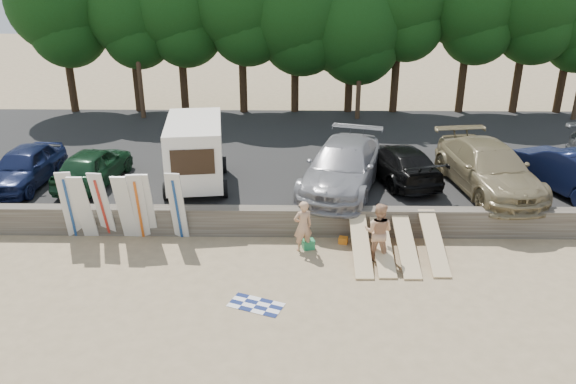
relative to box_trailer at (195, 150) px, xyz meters
name	(u,v)px	position (x,y,z in m)	size (l,w,h in m)	color
ground	(341,279)	(5.28, -5.81, -2.16)	(120.00, 120.00, 0.00)	tan
seawall	(336,222)	(5.28, -2.81, -1.66)	(44.00, 0.50, 1.00)	#6B6356
parking_lot	(326,156)	(5.28, 4.69, -1.81)	(44.00, 14.50, 0.70)	#282828
treeline	(315,5)	(4.84, 11.74, 4.47)	(33.32, 6.37, 9.37)	#382616
utility_poles	(361,31)	(7.28, 10.19, 3.27)	(25.80, 0.26, 9.00)	#473321
box_trailer	(195,150)	(0.00, 0.00, 0.00)	(2.76, 4.32, 2.60)	white
car_0	(24,167)	(-6.70, -0.07, -0.69)	(1.80, 4.49, 1.53)	#111A3D
car_1	(93,166)	(-4.07, 0.13, -0.71)	(1.75, 4.35, 1.48)	#12321C
car_2	(343,167)	(5.67, -0.26, -0.55)	(2.53, 6.23, 1.81)	#939297
car_3	(399,163)	(7.99, 0.77, -0.74)	(2.00, 4.93, 1.43)	black
car_4	(489,168)	(11.20, -0.30, -0.57)	(2.49, 6.14, 1.78)	#90815C
car_5	(568,170)	(14.20, -0.31, -0.60)	(1.81, 5.19, 1.71)	black
surfboard_upright_0	(69,205)	(-3.75, -3.28, -0.88)	(0.50, 0.06, 2.60)	silver
surfboard_upright_1	(83,208)	(-3.23, -3.43, -0.91)	(0.50, 0.06, 2.60)	silver
surfboard_upright_2	(102,205)	(-2.64, -3.28, -0.89)	(0.50, 0.06, 2.60)	silver
surfboard_upright_3	(125,208)	(-1.83, -3.42, -0.90)	(0.50, 0.06, 2.60)	silver
surfboard_upright_4	(139,207)	(-1.38, -3.36, -0.89)	(0.50, 0.06, 2.60)	silver
surfboard_upright_5	(146,206)	(-1.16, -3.29, -0.89)	(0.50, 0.06, 2.60)	silver
surfboard_upright_6	(177,206)	(-0.09, -3.32, -0.88)	(0.50, 0.06, 2.60)	silver
surfboard_low_0	(361,244)	(5.98, -4.41, -1.70)	(0.56, 3.00, 0.07)	#D7BA87
surfboard_low_1	(382,245)	(6.69, -4.35, -1.73)	(0.56, 3.00, 0.07)	#D7BA87
surfboard_low_2	(406,245)	(7.44, -4.40, -1.71)	(0.56, 3.00, 0.07)	#D7BA87
surfboard_low_3	(434,242)	(8.34, -4.30, -1.64)	(0.56, 3.00, 0.07)	#D7BA87
beachgoer_a	(303,226)	(4.12, -3.97, -1.28)	(0.64, 0.42, 1.76)	tan
beachgoer_b	(378,232)	(6.51, -4.51, -1.19)	(0.94, 0.73, 1.93)	tan
cooler	(308,244)	(4.31, -3.87, -2.00)	(0.38, 0.30, 0.32)	#268C52
gear_bag	(343,240)	(5.50, -3.46, -2.05)	(0.30, 0.25, 0.22)	orange
beach_towel	(256,305)	(2.80, -7.21, -2.15)	(1.50, 1.50, 0.00)	white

